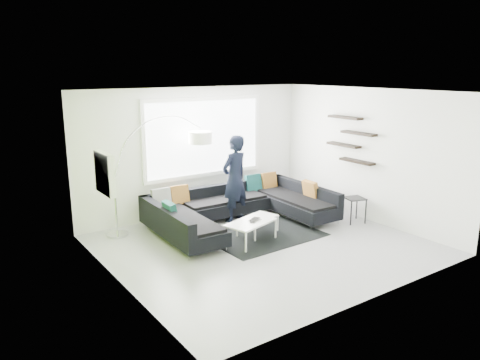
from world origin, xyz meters
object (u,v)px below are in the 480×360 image
(sectional_sofa, at_px, (242,210))
(coffee_table, at_px, (254,228))
(side_table, at_px, (354,210))
(laptop, at_px, (256,220))
(arc_lamp, at_px, (114,179))
(person, at_px, (235,179))

(sectional_sofa, height_order, coffee_table, sectional_sofa)
(side_table, xyz_separation_m, laptop, (-2.38, 0.27, 0.15))
(side_table, bearing_deg, arc_lamp, 155.06)
(sectional_sofa, distance_m, coffee_table, 0.77)
(person, bearing_deg, side_table, 129.06)
(side_table, bearing_deg, laptop, 173.59)
(coffee_table, relative_size, side_table, 2.33)
(arc_lamp, relative_size, laptop, 6.09)
(coffee_table, bearing_deg, person, 58.90)
(coffee_table, relative_size, person, 0.67)
(coffee_table, distance_m, person, 1.34)
(coffee_table, bearing_deg, laptop, -131.30)
(person, relative_size, laptop, 4.93)
(arc_lamp, xyz_separation_m, person, (2.41, -0.54, -0.22))
(person, bearing_deg, coffee_table, 61.38)
(arc_lamp, relative_size, side_table, 4.28)
(side_table, relative_size, person, 0.29)
(coffee_table, distance_m, laptop, 0.28)
(arc_lamp, height_order, side_table, arc_lamp)
(laptop, bearing_deg, coffee_table, 35.18)
(coffee_table, bearing_deg, arc_lamp, 126.04)
(sectional_sofa, height_order, laptop, sectional_sofa)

